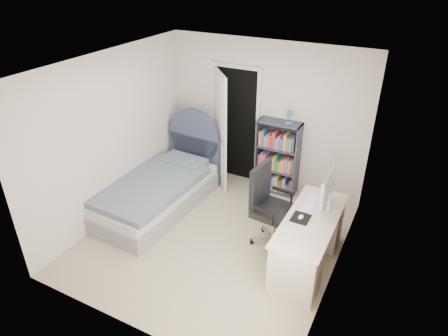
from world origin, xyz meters
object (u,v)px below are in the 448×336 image
at_px(floor_lamp, 200,149).
at_px(office_chair, 269,202).
at_px(desk, 309,240).
at_px(bookcase, 278,160).
at_px(bed, 161,189).
at_px(nightstand, 191,150).

bearing_deg(floor_lamp, office_chair, -34.88).
bearing_deg(desk, bookcase, 123.17).
xyz_separation_m(bed, desk, (2.51, -0.27, 0.10)).
bearing_deg(bed, office_chair, -1.77).
height_order(nightstand, office_chair, office_chair).
bearing_deg(office_chair, floor_lamp, 145.12).
relative_size(nightstand, desk, 0.42).
height_order(bed, nightstand, bed).
relative_size(desk, office_chair, 1.28).
height_order(bed, floor_lamp, bed).
bearing_deg(bookcase, floor_lamp, -176.63).
relative_size(floor_lamp, office_chair, 1.04).
bearing_deg(floor_lamp, desk, -30.91).
relative_size(bed, bookcase, 1.50).
bearing_deg(nightstand, floor_lamp, -5.36).
bearing_deg(bed, nightstand, 98.85).
bearing_deg(bookcase, bed, -138.44).
distance_m(desk, office_chair, 0.73).
xyz_separation_m(nightstand, bookcase, (1.68, 0.07, 0.16)).
distance_m(nightstand, office_chair, 2.44).
bearing_deg(office_chair, bed, 178.23).
xyz_separation_m(desk, office_chair, (-0.66, 0.21, 0.25)).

